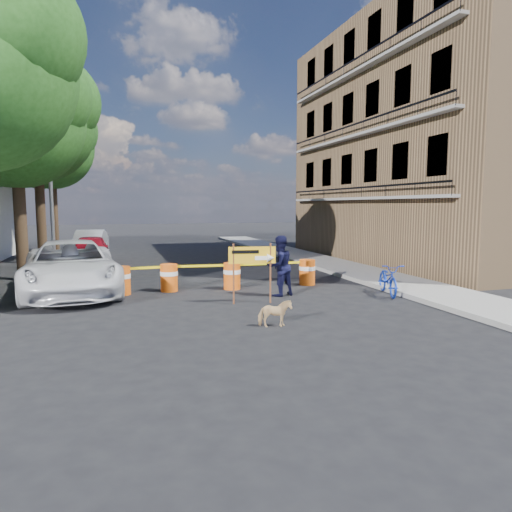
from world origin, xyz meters
TOP-DOWN VIEW (x-y plane):
  - ground at (0.00, 0.00)m, footprint 120.00×120.00m
  - sidewalk_east at (6.20, 6.00)m, footprint 2.40×40.00m
  - apartment_building at (12.00, 8.00)m, footprint 8.00×16.00m
  - tree_mid_a at (-6.74, 7.00)m, footprint 5.25×5.00m
  - tree_mid_b at (-6.73, 12.00)m, footprint 5.67×5.40m
  - tree_far at (-6.74, 17.00)m, footprint 5.04×4.80m
  - streetlamp at (-5.93, 9.50)m, footprint 1.25×0.18m
  - barrel_far_left at (-3.27, 2.84)m, footprint 0.58×0.58m
  - barrel_mid_left at (-1.76, 2.98)m, footprint 0.58×0.58m
  - barrel_mid_right at (0.32, 2.75)m, footprint 0.58×0.58m
  - barrel_far_right at (3.09, 2.79)m, footprint 0.58×0.58m
  - detour_sign at (0.48, 0.34)m, footprint 1.35×0.36m
  - pedestrian at (1.46, 1.20)m, footprint 1.10×0.98m
  - bicycle at (4.80, 0.34)m, footprint 0.95×1.17m
  - dog at (0.08, -2.24)m, footprint 0.81×0.46m
  - suv_white at (-4.80, 3.50)m, footprint 3.40×6.37m
  - sedan_red at (-4.59, 11.19)m, footprint 1.70×4.11m
  - sedan_silver at (-4.80, 15.51)m, footprint 1.99×4.49m

SIDE VIEW (x-z plane):
  - ground at x=0.00m, z-range 0.00..0.00m
  - sidewalk_east at x=6.20m, z-range 0.00..0.15m
  - dog at x=0.08m, z-range 0.00..0.65m
  - barrel_far_left at x=-3.27m, z-range 0.02..0.92m
  - barrel_mid_left at x=-1.76m, z-range 0.02..0.92m
  - barrel_mid_right at x=0.32m, z-range 0.02..0.92m
  - barrel_far_right at x=3.09m, z-range 0.02..0.92m
  - sedan_red at x=-4.59m, z-range 0.00..1.39m
  - sedan_silver at x=-4.80m, z-range 0.00..1.43m
  - suv_white at x=-4.80m, z-range 0.00..1.70m
  - pedestrian at x=1.46m, z-range 0.00..1.89m
  - bicycle at x=4.80m, z-range 0.00..1.92m
  - detour_sign at x=0.48m, z-range 0.40..2.15m
  - streetlamp at x=-5.93m, z-range 0.38..8.38m
  - apartment_building at x=12.00m, z-range 0.00..12.00m
  - tree_mid_a at x=-6.74m, z-range 1.67..10.34m
  - tree_far at x=-6.74m, z-range 1.80..10.64m
  - tree_mid_b at x=-6.73m, z-range 1.90..11.53m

